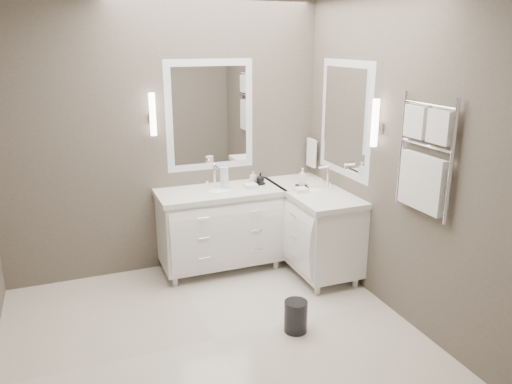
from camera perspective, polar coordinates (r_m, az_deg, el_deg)
name	(u,v)px	position (r m, az deg, el deg)	size (l,w,h in m)	color
floor	(214,340)	(4.13, -4.85, -16.53)	(3.20, 3.00, 0.01)	beige
wall_back	(166,138)	(5.00, -10.25, 6.08)	(3.20, 0.01, 2.70)	#554D44
wall_front	(304,256)	(2.24, 5.55, -7.29)	(3.20, 0.01, 2.70)	#554D44
wall_right	(396,157)	(4.28, 15.76, 3.92)	(0.01, 3.00, 2.70)	#554D44
vanity_back	(220,224)	(5.07, -4.11, -3.69)	(1.24, 0.59, 0.97)	white
vanity_right	(312,224)	(5.11, 6.43, -3.61)	(0.59, 1.24, 0.97)	white
mirror_back	(210,116)	(5.05, -5.27, 8.69)	(0.90, 0.02, 1.10)	white
mirror_right	(345,119)	(4.88, 10.15, 8.22)	(0.02, 0.90, 1.10)	white
sconce_back	(153,115)	(4.86, -11.72, 8.59)	(0.06, 0.06, 0.40)	white
sconce_right	(375,124)	(4.36, 13.43, 7.58)	(0.06, 0.06, 0.40)	white
towel_bar_corner	(312,152)	(5.41, 6.37, 4.54)	(0.03, 0.22, 0.30)	white
towel_ladder	(424,163)	(3.93, 18.63, 3.19)	(0.06, 0.58, 0.90)	white
waste_bin	(296,316)	(4.16, 4.56, -13.97)	(0.19, 0.19, 0.26)	black
amenity_tray_back	(257,183)	(5.12, 0.07, 0.98)	(0.14, 0.11, 0.02)	black
amenity_tray_right	(302,187)	(5.02, 5.28, 0.58)	(0.11, 0.15, 0.02)	black
water_bottle	(224,178)	(4.94, -3.64, 1.59)	(0.08, 0.08, 0.23)	silver
soap_bottle_a	(253,177)	(5.11, -0.33, 1.75)	(0.05, 0.05, 0.12)	white
soap_bottle_b	(260,178)	(5.09, 0.51, 1.62)	(0.08, 0.08, 0.11)	black
soap_bottle_c	(302,177)	(4.99, 5.31, 1.72)	(0.07, 0.07, 0.18)	white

